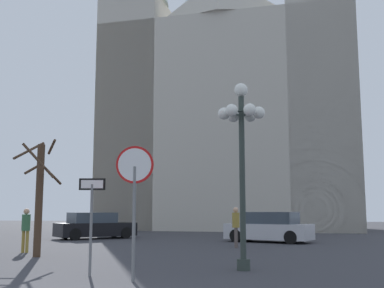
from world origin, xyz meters
name	(u,v)px	position (x,y,z in m)	size (l,w,h in m)	color
cathedral	(228,88)	(1.21, 32.12, 11.91)	(21.63, 12.45, 35.10)	#BCB5A5
stop_sign	(135,184)	(0.94, 3.35, 2.22)	(0.88, 0.18, 3.11)	slate
one_way_arrow_sign	(91,212)	(-0.37, 4.12, 1.56)	(0.66, 0.14, 2.41)	slate
street_lamp	(242,140)	(3.36, 5.73, 3.56)	(1.32, 1.19, 5.18)	#2D3833
bare_tree	(39,194)	(-3.87, 8.40, 2.18)	(1.62, 1.61, 4.15)	#473323
parked_car_near_black	(95,226)	(-5.50, 18.71, 0.69)	(4.46, 4.24, 1.47)	black
parked_car_far_silver	(270,228)	(4.26, 17.17, 0.71)	(4.59, 3.27, 1.51)	#B7B7BC
pedestrian_walking	(26,226)	(-5.08, 9.87, 1.01)	(0.32, 0.32, 1.67)	olive
pedestrian_standing	(236,223)	(2.77, 13.39, 1.05)	(0.32, 0.32, 1.73)	#594C47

